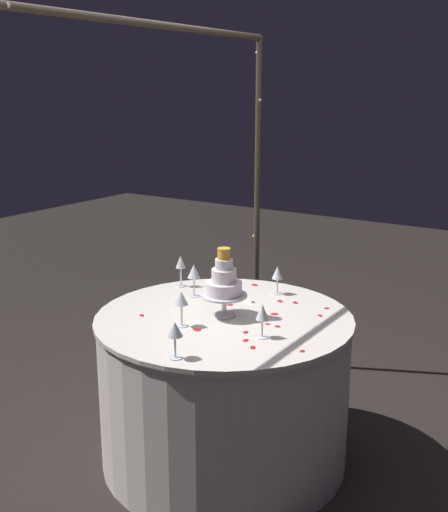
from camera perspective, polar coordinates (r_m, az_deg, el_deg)
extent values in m
plane|color=black|center=(3.38, 0.00, -17.42)|extent=(12.00, 12.00, 0.00)
cylinder|color=#473D2D|center=(4.08, 2.97, 4.11)|extent=(0.04, 0.04, 2.09)
cylinder|color=#473D2D|center=(3.14, -7.37, 19.98)|extent=(2.14, 0.04, 0.04)
sphere|color=#F9EAB2|center=(4.21, 2.87, -3.86)|extent=(0.02, 0.02, 0.02)
sphere|color=#F9EAB2|center=(2.61, -18.84, 20.45)|extent=(0.02, 0.02, 0.02)
sphere|color=#F9EAB2|center=(4.24, 3.14, -4.22)|extent=(0.02, 0.02, 0.02)
sphere|color=#F9EAB2|center=(2.93, -11.63, 20.20)|extent=(0.02, 0.02, 0.02)
sphere|color=#F9EAB2|center=(4.00, 3.21, 13.76)|extent=(0.02, 0.02, 0.02)
sphere|color=#F9EAB2|center=(3.28, -5.53, 19.82)|extent=(0.02, 0.02, 0.02)
sphere|color=#F9EAB2|center=(4.12, 2.73, 1.79)|extent=(0.02, 0.02, 0.02)
sphere|color=#F9EAB2|center=(3.65, -0.89, 19.37)|extent=(0.02, 0.02, 0.02)
sphere|color=#F9EAB2|center=(4.01, 3.01, 17.70)|extent=(0.02, 0.02, 0.02)
sphere|color=#F9EAB2|center=(4.04, 3.28, 18.91)|extent=(0.02, 0.02, 0.02)
cylinder|color=silver|center=(3.20, 0.00, -11.87)|extent=(1.21, 1.21, 0.73)
cylinder|color=silver|center=(3.05, 0.00, -5.55)|extent=(1.23, 1.23, 0.02)
cylinder|color=silver|center=(3.05, -0.07, -5.30)|extent=(0.11, 0.11, 0.01)
cylinder|color=silver|center=(3.03, -0.07, -4.43)|extent=(0.02, 0.02, 0.09)
cylinder|color=silver|center=(3.01, -0.07, -3.53)|extent=(0.22, 0.22, 0.01)
cylinder|color=white|center=(3.00, -0.07, -2.89)|extent=(0.17, 0.17, 0.06)
cylinder|color=white|center=(2.98, -0.07, -1.75)|extent=(0.12, 0.12, 0.06)
cylinder|color=white|center=(2.97, -0.07, -0.72)|extent=(0.08, 0.08, 0.05)
cylinder|color=gold|center=(2.96, -0.07, 0.22)|extent=(0.06, 0.06, 0.05)
cylinder|color=silver|center=(2.60, -4.37, -9.04)|extent=(0.06, 0.06, 0.00)
cylinder|color=silver|center=(2.58, -4.39, -8.08)|extent=(0.01, 0.01, 0.09)
cone|color=silver|center=(2.55, -4.43, -6.53)|extent=(0.07, 0.07, 0.06)
cylinder|color=silver|center=(3.38, 4.76, -3.34)|extent=(0.06, 0.06, 0.00)
cylinder|color=silver|center=(3.36, 4.78, -2.67)|extent=(0.01, 0.01, 0.08)
cone|color=silver|center=(3.34, 4.80, -1.48)|extent=(0.06, 0.06, 0.07)
cylinder|color=silver|center=(3.33, -2.68, -3.58)|extent=(0.06, 0.06, 0.00)
cylinder|color=silver|center=(3.31, -2.70, -2.75)|extent=(0.01, 0.01, 0.10)
cone|color=silver|center=(3.29, -2.71, -1.35)|extent=(0.07, 0.07, 0.07)
cylinder|color=silver|center=(3.50, -3.86, -2.66)|extent=(0.06, 0.06, 0.00)
cylinder|color=silver|center=(3.48, -3.88, -1.85)|extent=(0.01, 0.01, 0.10)
cone|color=silver|center=(3.46, -3.90, -0.51)|extent=(0.05, 0.05, 0.07)
cylinder|color=silver|center=(2.93, -3.80, -6.23)|extent=(0.06, 0.06, 0.00)
cylinder|color=silver|center=(2.91, -3.82, -5.27)|extent=(0.01, 0.01, 0.10)
cone|color=silver|center=(2.88, -3.85, -3.76)|extent=(0.06, 0.06, 0.06)
cylinder|color=silver|center=(2.80, 3.41, -7.22)|extent=(0.06, 0.06, 0.00)
cylinder|color=silver|center=(2.79, 3.42, -6.43)|extent=(0.01, 0.01, 0.08)
cone|color=silver|center=(2.76, 3.45, -4.99)|extent=(0.06, 0.06, 0.07)
cube|color=silver|center=(3.38, 0.92, -3.28)|extent=(0.12, 0.21, 0.01)
cube|color=white|center=(3.26, 2.16, -3.89)|extent=(0.06, 0.09, 0.01)
ellipsoid|color=red|center=(2.95, 3.91, -6.07)|extent=(0.03, 0.03, 0.00)
ellipsoid|color=red|center=(3.07, -7.37, -5.27)|extent=(0.04, 0.04, 0.00)
ellipsoid|color=red|center=(3.26, 5.02, -4.03)|extent=(0.04, 0.04, 0.00)
ellipsoid|color=red|center=(3.25, 6.39, -4.15)|extent=(0.04, 0.04, 0.00)
ellipsoid|color=red|center=(3.49, -1.15, -2.67)|extent=(0.03, 0.03, 0.00)
ellipsoid|color=red|center=(2.76, 1.94, -7.54)|extent=(0.03, 0.02, 0.00)
ellipsoid|color=red|center=(2.69, 2.58, -8.16)|extent=(0.04, 0.04, 0.00)
ellipsoid|color=red|center=(3.19, 0.55, -4.38)|extent=(0.04, 0.04, 0.00)
ellipsoid|color=red|center=(2.92, 4.80, -6.28)|extent=(0.03, 0.03, 0.00)
ellipsoid|color=red|center=(2.87, -2.38, -6.62)|extent=(0.03, 0.04, 0.00)
ellipsoid|color=red|center=(2.67, 7.01, -8.43)|extent=(0.03, 0.02, 0.00)
ellipsoid|color=red|center=(3.51, 2.75, -2.59)|extent=(0.03, 0.04, 0.00)
ellipsoid|color=red|center=(3.08, 8.57, -5.27)|extent=(0.03, 0.03, 0.00)
ellipsoid|color=red|center=(3.18, 9.16, -4.62)|extent=(0.03, 0.03, 0.00)
ellipsoid|color=red|center=(2.85, 1.95, -6.82)|extent=(0.03, 0.02, 0.00)
ellipsoid|color=red|center=(3.08, 4.54, -5.18)|extent=(0.04, 0.05, 0.00)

